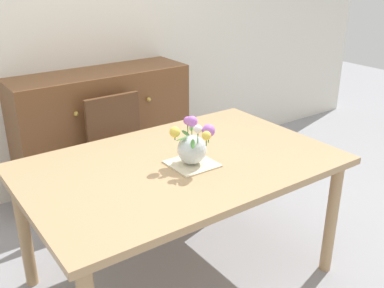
# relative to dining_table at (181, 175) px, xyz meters

# --- Properties ---
(ground_plane) EXTENTS (12.00, 12.00, 0.00)m
(ground_plane) POSITION_rel_dining_table_xyz_m (0.00, 0.00, -0.69)
(ground_plane) COLOR #939399
(back_wall) EXTENTS (7.00, 0.10, 2.80)m
(back_wall) POSITION_rel_dining_table_xyz_m (0.00, 1.60, 0.71)
(back_wall) COLOR silver
(back_wall) RESTS_ON ground_plane
(dining_table) EXTENTS (1.70, 1.09, 0.78)m
(dining_table) POSITION_rel_dining_table_xyz_m (0.00, 0.00, 0.00)
(dining_table) COLOR tan
(dining_table) RESTS_ON ground_plane
(chair_far) EXTENTS (0.42, 0.42, 0.90)m
(chair_far) POSITION_rel_dining_table_xyz_m (0.08, 0.89, -0.18)
(chair_far) COLOR brown
(chair_far) RESTS_ON ground_plane
(dresser) EXTENTS (1.40, 0.47, 1.00)m
(dresser) POSITION_rel_dining_table_xyz_m (0.14, 1.33, -0.19)
(dresser) COLOR brown
(dresser) RESTS_ON ground_plane
(placemat) EXTENTS (0.24, 0.24, 0.01)m
(placemat) POSITION_rel_dining_table_xyz_m (0.02, -0.07, 0.09)
(placemat) COLOR beige
(placemat) RESTS_ON dining_table
(flower_vase) EXTENTS (0.19, 0.25, 0.25)m
(flower_vase) POSITION_rel_dining_table_xyz_m (0.03, -0.07, 0.20)
(flower_vase) COLOR silver
(flower_vase) RESTS_ON placemat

